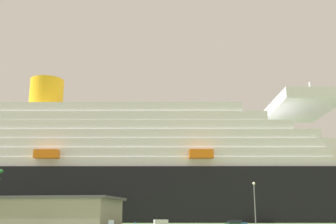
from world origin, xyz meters
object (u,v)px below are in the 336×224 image
object	(u,v)px
parked_car_green_wagon	(235,224)
parked_car_blue_suv	(237,223)
street_lamp	(255,199)
cruise_ship	(129,175)

from	to	relation	value
parked_car_green_wagon	parked_car_blue_suv	bearing A→B (deg)	83.57
parked_car_blue_suv	parked_car_green_wagon	size ratio (longest dim) A/B	1.00
street_lamp	parked_car_green_wagon	world-z (taller)	street_lamp
street_lamp	parked_car_blue_suv	distance (m)	15.64
cruise_ship	street_lamp	bearing A→B (deg)	-60.75
cruise_ship	parked_car_blue_suv	size ratio (longest dim) A/B	58.03
parked_car_blue_suv	parked_car_green_wagon	bearing A→B (deg)	-96.43
cruise_ship	parked_car_green_wagon	bearing A→B (deg)	-60.63
street_lamp	parked_car_blue_suv	bearing A→B (deg)	100.49
cruise_ship	parked_car_blue_suv	distance (m)	66.76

